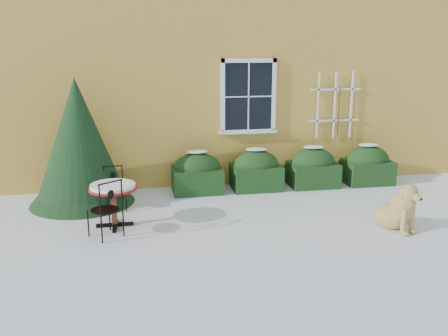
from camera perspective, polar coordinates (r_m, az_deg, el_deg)
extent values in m
plane|color=white|center=(8.44, 1.24, -7.59)|extent=(80.00, 80.00, 0.00)
cube|color=gold|center=(14.76, -4.34, 13.70)|extent=(12.00, 8.00, 6.00)
cube|color=black|center=(10.98, 2.80, 8.16)|extent=(1.05, 0.03, 1.45)
cube|color=white|center=(10.92, 2.86, 12.18)|extent=(1.23, 0.06, 0.09)
cube|color=white|center=(11.08, 2.76, 4.19)|extent=(1.23, 0.06, 0.09)
cube|color=white|center=(10.86, -0.15, 8.11)|extent=(0.09, 0.06, 1.63)
cube|color=white|center=(11.11, 5.71, 8.18)|extent=(0.09, 0.06, 1.63)
cube|color=white|center=(10.96, 2.83, 8.15)|extent=(0.02, 0.02, 1.45)
cube|color=white|center=(10.96, 2.83, 8.15)|extent=(1.05, 0.02, 0.02)
cube|color=white|center=(11.08, 2.76, 4.17)|extent=(1.29, 0.14, 0.07)
cube|color=white|center=(11.46, 10.69, 7.05)|extent=(0.04, 0.03, 1.50)
cube|color=white|center=(11.61, 12.55, 7.05)|extent=(0.04, 0.03, 1.50)
cube|color=white|center=(11.77, 14.36, 7.04)|extent=(0.04, 0.03, 1.50)
cube|color=white|center=(11.65, 12.45, 5.35)|extent=(1.20, 0.03, 0.04)
cube|color=white|center=(11.57, 12.64, 8.77)|extent=(1.20, 0.03, 0.04)
cylinder|color=#472D19|center=(11.65, 13.00, 6.31)|extent=(0.02, 0.02, 1.10)
cube|color=black|center=(10.70, -3.08, -1.37)|extent=(1.05, 0.80, 0.52)
ellipsoid|color=black|center=(10.63, -3.10, -0.01)|extent=(1.00, 0.72, 0.67)
ellipsoid|color=white|center=(10.55, -3.13, 1.89)|extent=(0.47, 0.32, 0.06)
cube|color=black|center=(10.93, 3.69, -1.03)|extent=(1.05, 0.80, 0.52)
ellipsoid|color=black|center=(10.87, 3.71, 0.29)|extent=(1.00, 0.72, 0.67)
ellipsoid|color=white|center=(10.78, 3.74, 2.16)|extent=(0.47, 0.32, 0.06)
cube|color=black|center=(11.31, 10.09, -0.71)|extent=(1.05, 0.80, 0.52)
ellipsoid|color=black|center=(11.25, 10.15, 0.58)|extent=(1.00, 0.72, 0.67)
ellipsoid|color=white|center=(11.17, 10.23, 2.38)|extent=(0.47, 0.32, 0.06)
cube|color=black|center=(11.82, 16.01, -0.39)|extent=(1.05, 0.80, 0.52)
ellipsoid|color=black|center=(11.76, 16.10, 0.84)|extent=(1.00, 0.72, 0.67)
ellipsoid|color=white|center=(11.68, 16.22, 2.56)|extent=(0.47, 0.32, 0.06)
cone|color=black|center=(10.27, -16.02, -0.66)|extent=(2.05, 2.05, 1.19)
cone|color=black|center=(10.13, -16.27, 2.89)|extent=(1.84, 1.84, 2.49)
cube|color=black|center=(8.99, -12.35, -6.35)|extent=(0.64, 0.07, 0.06)
cube|color=black|center=(8.99, -12.35, -6.35)|extent=(0.07, 0.64, 0.06)
cube|color=brown|center=(8.88, -12.46, -4.43)|extent=(0.09, 0.09, 0.69)
cylinder|color=#A90F0E|center=(8.78, -12.58, -2.30)|extent=(0.83, 0.83, 0.04)
cylinder|color=white|center=(8.77, -12.60, -2.01)|extent=(0.77, 0.77, 0.06)
cylinder|color=black|center=(8.77, -12.95, -5.50)|extent=(0.02, 0.02, 0.46)
cylinder|color=black|center=(8.58, -15.26, -6.11)|extent=(0.02, 0.02, 0.46)
cylinder|color=black|center=(8.45, -11.43, -6.20)|extent=(0.02, 0.02, 0.46)
cylinder|color=black|center=(8.24, -13.80, -6.86)|extent=(0.02, 0.02, 0.46)
cylinder|color=black|center=(8.43, -13.45, -4.68)|extent=(0.47, 0.47, 0.02)
cylinder|color=black|center=(8.29, -11.59, -3.04)|extent=(0.02, 0.02, 0.51)
cylinder|color=black|center=(8.08, -14.01, -3.63)|extent=(0.02, 0.02, 0.51)
cylinder|color=black|center=(8.11, -12.88, -1.60)|extent=(0.38, 0.28, 0.02)
ellipsoid|color=black|center=(8.17, -12.80, -2.99)|extent=(0.12, 0.10, 0.16)
cylinder|color=black|center=(9.60, -13.15, -4.01)|extent=(0.02, 0.02, 0.39)
cylinder|color=black|center=(9.64, -11.10, -3.81)|extent=(0.02, 0.02, 0.39)
cylinder|color=black|center=(9.92, -13.40, -3.41)|extent=(0.02, 0.02, 0.39)
cylinder|color=black|center=(9.96, -11.42, -3.23)|extent=(0.02, 0.02, 0.39)
cylinder|color=black|center=(9.72, -12.33, -2.52)|extent=(0.40, 0.40, 0.02)
cylinder|color=black|center=(9.81, -13.54, -1.12)|extent=(0.02, 0.02, 0.43)
cylinder|color=black|center=(9.85, -11.54, -0.94)|extent=(0.02, 0.02, 0.43)
cylinder|color=black|center=(9.77, -12.60, 0.19)|extent=(0.38, 0.08, 0.02)
ellipsoid|color=black|center=(9.82, -12.55, -0.79)|extent=(0.11, 0.04, 0.14)
ellipsoid|color=tan|center=(9.16, 18.56, -5.23)|extent=(0.73, 0.76, 0.45)
ellipsoid|color=tan|center=(8.98, 19.64, -4.35)|extent=(0.53, 0.50, 0.56)
sphere|color=tan|center=(8.90, 20.01, -3.71)|extent=(0.34, 0.34, 0.34)
cylinder|color=tan|center=(8.87, 19.83, -5.83)|extent=(0.09, 0.09, 0.45)
cylinder|color=tan|center=(9.03, 20.65, -5.56)|extent=(0.09, 0.09, 0.45)
ellipsoid|color=tan|center=(8.91, 19.99, -7.02)|extent=(0.12, 0.16, 0.07)
ellipsoid|color=tan|center=(9.06, 20.80, -6.73)|extent=(0.12, 0.16, 0.07)
cylinder|color=tan|center=(8.88, 20.09, -3.35)|extent=(0.28, 0.31, 0.24)
sphere|color=tan|center=(8.82, 20.41, -2.68)|extent=(0.29, 0.29, 0.29)
ellipsoid|color=tan|center=(8.75, 21.06, -3.14)|extent=(0.21, 0.26, 0.13)
sphere|color=black|center=(8.69, 21.58, -3.34)|extent=(0.05, 0.05, 0.05)
ellipsoid|color=tan|center=(8.74, 19.69, -2.76)|extent=(0.10, 0.12, 0.18)
ellipsoid|color=tan|center=(8.94, 20.72, -2.49)|extent=(0.10, 0.12, 0.18)
cylinder|color=tan|center=(9.47, 18.19, -5.46)|extent=(0.33, 0.29, 0.08)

